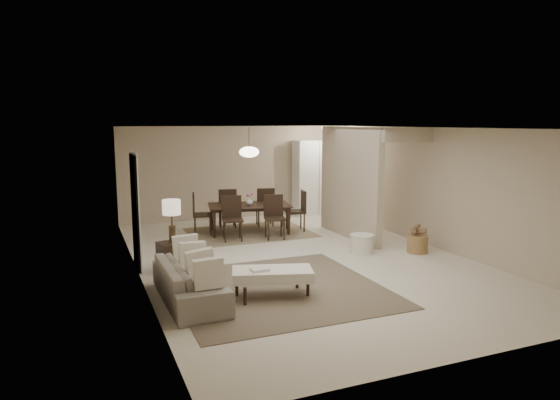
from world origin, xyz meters
name	(u,v)px	position (x,y,z in m)	size (l,w,h in m)	color
floor	(300,258)	(0.00, 0.00, 0.00)	(9.00, 9.00, 0.00)	beige
ceiling	(301,128)	(0.00, 0.00, 2.50)	(9.00, 9.00, 0.00)	white
back_wall	(232,172)	(0.00, 4.50, 1.25)	(6.00, 6.00, 0.00)	#BAA98D
left_wall	(137,204)	(-3.00, 0.00, 1.25)	(9.00, 9.00, 0.00)	#BAA98D
right_wall	(429,187)	(3.00, 0.00, 1.25)	(9.00, 9.00, 0.00)	#BAA98D
partition	(350,183)	(1.80, 1.25, 1.25)	(0.15, 2.50, 2.50)	#BAA98D
doorway	(135,212)	(-2.97, 0.60, 1.02)	(0.04, 0.90, 2.04)	black
pantry_cabinet	(315,177)	(2.35, 4.15, 1.05)	(1.20, 0.55, 2.10)	white
flush_light	(330,128)	(2.30, 3.20, 2.46)	(0.44, 0.44, 0.05)	white
living_rug	(277,288)	(-1.07, -1.49, 0.01)	(3.20, 3.20, 0.01)	brown
sofa	(190,282)	(-2.45, -1.49, 0.29)	(0.77, 1.97, 0.57)	gray
ottoman_bench	(272,275)	(-1.27, -1.79, 0.34)	(1.30, 0.87, 0.43)	white
side_table	(173,256)	(-2.40, 0.16, 0.25)	(0.46, 0.46, 0.50)	black
table_lamp	(172,211)	(-2.40, 0.16, 1.07)	(0.32, 0.32, 0.76)	#43341C
round_pouf	(362,244)	(1.33, -0.10, 0.19)	(0.48, 0.48, 0.37)	white
wicker_basket	(417,244)	(2.38, -0.49, 0.18)	(0.41, 0.41, 0.35)	brown
dining_rug	(250,233)	(-0.17, 2.49, 0.01)	(2.80, 2.10, 0.01)	#746148
dining_table	(250,219)	(-0.17, 2.49, 0.34)	(1.91, 1.07, 0.67)	black
dining_chairs	(250,212)	(-0.17, 2.49, 0.49)	(2.69, 2.15, 0.99)	black
vase	(250,202)	(-0.17, 2.49, 0.75)	(0.16, 0.16, 0.16)	white
yellow_mat	(349,221)	(2.70, 2.78, 0.01)	(0.91, 0.56, 0.01)	yellow
pendant_light	(249,152)	(-0.17, 2.49, 1.92)	(0.46, 0.46, 0.71)	#43341C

